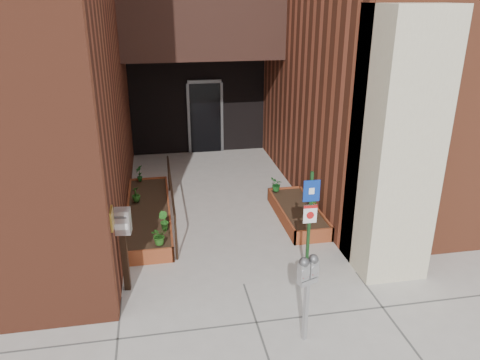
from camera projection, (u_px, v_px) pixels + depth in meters
ground at (244, 284)px, 7.82m from camera, size 80.00×80.00×0.00m
planter_left at (149, 215)px, 9.98m from camera, size 0.90×3.60×0.30m
planter_right at (298, 213)px, 10.05m from camera, size 0.80×2.20×0.30m
handrail at (171, 188)px, 9.79m from camera, size 0.04×3.34×0.90m
parking_meter at (308, 276)px, 6.20m from camera, size 0.31×0.20×1.34m
sign_post at (310, 216)px, 7.49m from camera, size 0.27×0.07×1.96m
payment_dropbox at (122, 233)px, 7.32m from camera, size 0.31×0.25×1.44m
shrub_left_a at (159, 235)px, 8.43m from camera, size 0.43×0.43×0.34m
shrub_left_b at (164, 221)px, 8.96m from camera, size 0.28×0.28×0.36m
shrub_left_c at (136, 194)px, 10.18m from camera, size 0.27×0.27×0.34m
shrub_left_d at (139, 173)px, 11.27m from camera, size 0.24×0.24×0.40m
shrub_right_a at (313, 206)px, 9.58m from camera, size 0.29×0.29×0.36m
shrub_right_b at (305, 194)px, 10.24m from camera, size 0.22×0.22×0.30m
shrub_right_c at (276, 185)px, 10.71m from camera, size 0.38×0.38×0.32m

